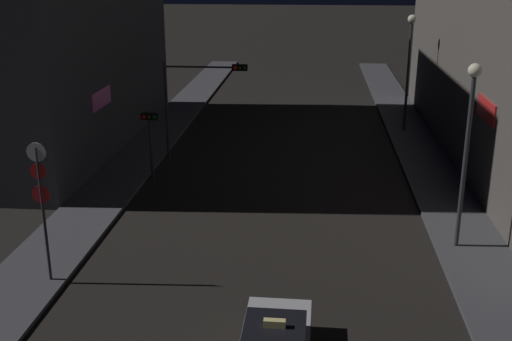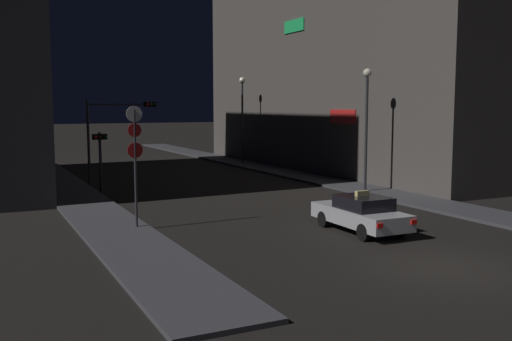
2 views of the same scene
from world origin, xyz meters
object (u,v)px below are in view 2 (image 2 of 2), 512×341
at_px(traffic_light_left_kerb, 100,149).
at_px(street_lamp_near_block, 367,109).
at_px(traffic_light_overhead, 116,123).
at_px(street_lamp_far_block, 242,104).
at_px(taxi, 361,213).
at_px(sign_pole_left, 135,154).

distance_m(traffic_light_left_kerb, street_lamp_near_block, 15.04).
bearing_deg(street_lamp_near_block, traffic_light_overhead, 138.07).
xyz_separation_m(street_lamp_near_block, street_lamp_far_block, (0.23, 16.89, 0.32)).
height_order(taxi, street_lamp_far_block, street_lamp_far_block).
xyz_separation_m(taxi, street_lamp_near_block, (6.26, 8.11, 3.95)).
bearing_deg(traffic_light_left_kerb, taxi, -64.97).
bearing_deg(traffic_light_left_kerb, street_lamp_far_block, 36.83).
height_order(traffic_light_overhead, traffic_light_left_kerb, traffic_light_overhead).
bearing_deg(taxi, street_lamp_far_block, 75.43).
xyz_separation_m(taxi, street_lamp_far_block, (6.50, 24.99, 4.27)).
bearing_deg(street_lamp_far_block, sign_pole_left, -124.33).
xyz_separation_m(traffic_light_overhead, street_lamp_far_block, (11.77, 6.53, 1.21)).
xyz_separation_m(taxi, sign_pole_left, (-7.72, 4.17, 2.28)).
height_order(traffic_light_left_kerb, street_lamp_near_block, street_lamp_near_block).
bearing_deg(sign_pole_left, street_lamp_far_block, 55.67).
height_order(traffic_light_overhead, sign_pole_left, traffic_light_overhead).
bearing_deg(traffic_light_left_kerb, traffic_light_overhead, 64.50).
height_order(street_lamp_near_block, street_lamp_far_block, street_lamp_far_block).
bearing_deg(street_lamp_near_block, traffic_light_left_kerb, 152.78).
xyz_separation_m(sign_pole_left, street_lamp_far_block, (14.22, 20.83, 1.99)).
distance_m(taxi, traffic_light_overhead, 19.45).
bearing_deg(traffic_light_overhead, traffic_light_left_kerb, -115.50).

